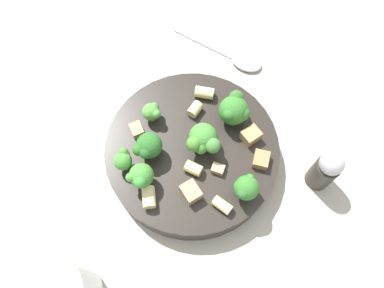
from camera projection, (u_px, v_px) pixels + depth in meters
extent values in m
plane|color=#BCB29E|center=(192.00, 157.00, 0.53)|extent=(2.00, 2.00, 0.00)
cylinder|color=#28231E|center=(192.00, 152.00, 0.51)|extent=(0.23, 0.23, 0.04)
cylinder|color=white|center=(192.00, 148.00, 0.50)|extent=(0.21, 0.21, 0.01)
torus|color=#28231E|center=(192.00, 148.00, 0.50)|extent=(0.23, 0.23, 0.00)
cylinder|color=#93B766|center=(245.00, 192.00, 0.47)|extent=(0.01, 0.01, 0.01)
sphere|color=#387A2D|center=(247.00, 188.00, 0.45)|extent=(0.03, 0.03, 0.03)
sphere|color=#306B2E|center=(243.00, 193.00, 0.44)|extent=(0.02, 0.02, 0.02)
sphere|color=#377C29|center=(240.00, 186.00, 0.45)|extent=(0.01, 0.01, 0.01)
sphere|color=#317E2A|center=(250.00, 178.00, 0.45)|extent=(0.01, 0.01, 0.01)
cylinder|color=#93B766|center=(204.00, 145.00, 0.49)|extent=(0.01, 0.01, 0.01)
sphere|color=#478E38|center=(204.00, 140.00, 0.48)|extent=(0.04, 0.04, 0.04)
sphere|color=#3E8030|center=(201.00, 147.00, 0.47)|extent=(0.02, 0.02, 0.02)
sphere|color=#49833A|center=(213.00, 146.00, 0.47)|extent=(0.02, 0.02, 0.02)
sphere|color=#4A8531|center=(197.00, 143.00, 0.47)|extent=(0.02, 0.02, 0.02)
cylinder|color=#93B766|center=(143.00, 180.00, 0.47)|extent=(0.01, 0.01, 0.01)
sphere|color=#478E38|center=(141.00, 175.00, 0.46)|extent=(0.03, 0.03, 0.03)
sphere|color=#458B37|center=(130.00, 177.00, 0.45)|extent=(0.01, 0.01, 0.01)
sphere|color=green|center=(140.00, 182.00, 0.45)|extent=(0.02, 0.02, 0.02)
cylinder|color=#93B766|center=(151.00, 151.00, 0.49)|extent=(0.01, 0.01, 0.01)
sphere|color=#2D6B28|center=(149.00, 146.00, 0.47)|extent=(0.03, 0.03, 0.03)
sphere|color=#286627|center=(145.00, 151.00, 0.46)|extent=(0.02, 0.02, 0.02)
sphere|color=#2F6A25|center=(139.00, 150.00, 0.47)|extent=(0.02, 0.02, 0.02)
cylinder|color=#84AD60|center=(232.00, 117.00, 0.51)|extent=(0.01, 0.01, 0.01)
sphere|color=#387A2D|center=(233.00, 111.00, 0.49)|extent=(0.04, 0.04, 0.04)
sphere|color=#35682B|center=(236.00, 98.00, 0.49)|extent=(0.02, 0.02, 0.02)
sphere|color=#35732A|center=(230.00, 114.00, 0.48)|extent=(0.02, 0.02, 0.02)
sphere|color=#31782B|center=(242.00, 113.00, 0.49)|extent=(0.02, 0.02, 0.02)
cylinder|color=#9EC175|center=(124.00, 163.00, 0.48)|extent=(0.01, 0.01, 0.01)
sphere|color=#478E38|center=(122.00, 159.00, 0.47)|extent=(0.02, 0.02, 0.02)
sphere|color=#497E33|center=(124.00, 152.00, 0.47)|extent=(0.01, 0.01, 0.01)
sphere|color=#487939|center=(126.00, 155.00, 0.47)|extent=(0.01, 0.01, 0.01)
sphere|color=#447A37|center=(125.00, 154.00, 0.47)|extent=(0.01, 0.01, 0.01)
cylinder|color=#93B766|center=(152.00, 116.00, 0.51)|extent=(0.01, 0.01, 0.01)
sphere|color=#569942|center=(151.00, 112.00, 0.50)|extent=(0.02, 0.02, 0.02)
sphere|color=#52823E|center=(154.00, 107.00, 0.50)|extent=(0.01, 0.01, 0.01)
sphere|color=#50A043|center=(156.00, 114.00, 0.49)|extent=(0.01, 0.01, 0.01)
sphere|color=#528E39|center=(149.00, 115.00, 0.49)|extent=(0.01, 0.01, 0.01)
cylinder|color=beige|center=(193.00, 168.00, 0.48)|extent=(0.03, 0.03, 0.01)
cylinder|color=beige|center=(149.00, 197.00, 0.46)|extent=(0.02, 0.03, 0.02)
cylinder|color=beige|center=(195.00, 109.00, 0.51)|extent=(0.03, 0.02, 0.02)
cylinder|color=beige|center=(204.00, 93.00, 0.52)|extent=(0.03, 0.03, 0.02)
cylinder|color=beige|center=(222.00, 205.00, 0.46)|extent=(0.02, 0.03, 0.01)
cube|color=tan|center=(251.00, 136.00, 0.49)|extent=(0.03, 0.03, 0.02)
cube|color=tan|center=(137.00, 130.00, 0.50)|extent=(0.02, 0.02, 0.01)
cube|color=#A87A4C|center=(261.00, 160.00, 0.48)|extent=(0.03, 0.03, 0.01)
cube|color=tan|center=(218.00, 169.00, 0.48)|extent=(0.02, 0.02, 0.01)
cube|color=tan|center=(191.00, 192.00, 0.46)|extent=(0.03, 0.03, 0.02)
cylinder|color=#332D28|center=(323.00, 173.00, 0.49)|extent=(0.03, 0.03, 0.05)
sphere|color=#B7B7BC|center=(332.00, 163.00, 0.46)|extent=(0.03, 0.03, 0.03)
cube|color=#B2B2B7|center=(203.00, 41.00, 0.61)|extent=(0.08, 0.09, 0.01)
ellipsoid|color=#B2B2B7|center=(246.00, 61.00, 0.59)|extent=(0.06, 0.06, 0.01)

